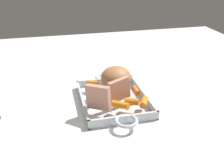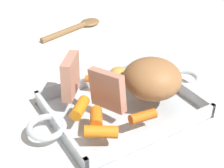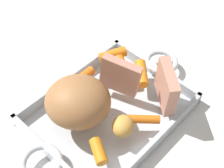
% 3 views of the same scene
% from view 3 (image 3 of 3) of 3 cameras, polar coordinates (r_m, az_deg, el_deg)
% --- Properties ---
extents(ground_plane, '(1.94, 1.94, 0.00)m').
position_cam_3_polar(ground_plane, '(0.66, -0.51, -5.33)').
color(ground_plane, white).
extents(roasting_dish, '(0.41, 0.24, 0.03)m').
position_cam_3_polar(roasting_dish, '(0.65, -0.52, -4.79)').
color(roasting_dish, silver).
rests_on(roasting_dish, ground_plane).
extents(pork_roast, '(0.17, 0.17, 0.08)m').
position_cam_3_polar(pork_roast, '(0.59, -6.08, -3.09)').
color(pork_roast, '#A87042').
rests_on(pork_roast, roasting_dish).
extents(roast_slice_thick, '(0.07, 0.08, 0.09)m').
position_cam_3_polar(roast_slice_thick, '(0.61, 9.68, -0.45)').
color(roast_slice_thick, tan).
rests_on(roast_slice_thick, roasting_dish).
extents(roast_slice_thin, '(0.04, 0.09, 0.09)m').
position_cam_3_polar(roast_slice_thin, '(0.62, 1.45, 1.40)').
color(roast_slice_thin, tan).
rests_on(roast_slice_thin, roasting_dish).
extents(baby_carrot_long, '(0.06, 0.06, 0.03)m').
position_cam_3_polar(baby_carrot_long, '(0.67, 5.36, 1.82)').
color(baby_carrot_long, orange).
rests_on(baby_carrot_long, roasting_dish).
extents(baby_carrot_southeast, '(0.05, 0.06, 0.02)m').
position_cam_3_polar(baby_carrot_southeast, '(0.60, 5.68, -6.26)').
color(baby_carrot_southeast, orange).
rests_on(baby_carrot_southeast, roasting_dish).
extents(baby_carrot_center_left, '(0.04, 0.05, 0.03)m').
position_cam_3_polar(baby_carrot_center_left, '(0.68, 1.84, 3.17)').
color(baby_carrot_center_left, orange).
rests_on(baby_carrot_center_left, roasting_dish).
extents(baby_carrot_northwest, '(0.06, 0.02, 0.02)m').
position_cam_3_polar(baby_carrot_northwest, '(0.67, -5.26, 1.23)').
color(baby_carrot_northwest, orange).
rests_on(baby_carrot_northwest, roasting_dish).
extents(baby_carrot_center_right, '(0.04, 0.05, 0.02)m').
position_cam_3_polar(baby_carrot_center_right, '(0.56, -2.41, -11.89)').
color(baby_carrot_center_right, orange).
rests_on(baby_carrot_center_right, roasting_dish).
extents(baby_carrot_southwest, '(0.06, 0.05, 0.03)m').
position_cam_3_polar(baby_carrot_southwest, '(0.71, 0.13, 5.24)').
color(baby_carrot_southwest, orange).
rests_on(baby_carrot_southwest, roasting_dish).
extents(potato_near_roast, '(0.06, 0.05, 0.03)m').
position_cam_3_polar(potato_near_roast, '(0.58, 1.94, -7.48)').
color(potato_near_roast, gold).
rests_on(potato_near_roast, roasting_dish).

